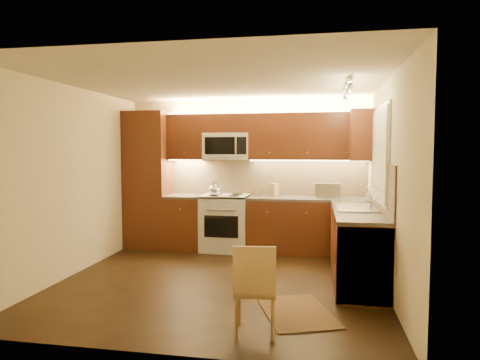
% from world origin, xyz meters
% --- Properties ---
extents(floor, '(4.00, 4.00, 0.01)m').
position_xyz_m(floor, '(0.00, 0.00, 0.00)').
color(floor, black).
rests_on(floor, ground).
extents(ceiling, '(4.00, 4.00, 0.01)m').
position_xyz_m(ceiling, '(0.00, 0.00, 2.50)').
color(ceiling, beige).
rests_on(ceiling, ground).
extents(wall_back, '(4.00, 0.01, 2.50)m').
position_xyz_m(wall_back, '(0.00, 2.00, 1.25)').
color(wall_back, beige).
rests_on(wall_back, ground).
extents(wall_front, '(4.00, 0.01, 2.50)m').
position_xyz_m(wall_front, '(0.00, -2.00, 1.25)').
color(wall_front, beige).
rests_on(wall_front, ground).
extents(wall_left, '(0.01, 4.00, 2.50)m').
position_xyz_m(wall_left, '(-2.00, 0.00, 1.25)').
color(wall_left, beige).
rests_on(wall_left, ground).
extents(wall_right, '(0.01, 4.00, 2.50)m').
position_xyz_m(wall_right, '(2.00, 0.00, 1.25)').
color(wall_right, beige).
rests_on(wall_right, ground).
extents(pantry, '(0.70, 0.60, 2.30)m').
position_xyz_m(pantry, '(-1.65, 1.70, 1.15)').
color(pantry, '#47200F').
rests_on(pantry, floor).
extents(base_cab_back_left, '(0.62, 0.60, 0.86)m').
position_xyz_m(base_cab_back_left, '(-0.99, 1.70, 0.43)').
color(base_cab_back_left, '#47200F').
rests_on(base_cab_back_left, floor).
extents(counter_back_left, '(0.62, 0.60, 0.04)m').
position_xyz_m(counter_back_left, '(-0.99, 1.70, 0.88)').
color(counter_back_left, '#383533').
rests_on(counter_back_left, base_cab_back_left).
extents(base_cab_back_right, '(1.92, 0.60, 0.86)m').
position_xyz_m(base_cab_back_right, '(1.04, 1.70, 0.43)').
color(base_cab_back_right, '#47200F').
rests_on(base_cab_back_right, floor).
extents(counter_back_right, '(1.92, 0.60, 0.04)m').
position_xyz_m(counter_back_right, '(1.04, 1.70, 0.88)').
color(counter_back_right, '#383533').
rests_on(counter_back_right, base_cab_back_right).
extents(base_cab_right, '(0.60, 2.00, 0.86)m').
position_xyz_m(base_cab_right, '(1.70, 0.40, 0.43)').
color(base_cab_right, '#47200F').
rests_on(base_cab_right, floor).
extents(counter_right, '(0.60, 2.00, 0.04)m').
position_xyz_m(counter_right, '(1.70, 0.40, 0.88)').
color(counter_right, '#383533').
rests_on(counter_right, base_cab_right).
extents(dishwasher, '(0.58, 0.60, 0.84)m').
position_xyz_m(dishwasher, '(1.70, -0.30, 0.43)').
color(dishwasher, silver).
rests_on(dishwasher, floor).
extents(backsplash_back, '(3.30, 0.02, 0.60)m').
position_xyz_m(backsplash_back, '(0.35, 1.99, 1.20)').
color(backsplash_back, tan).
rests_on(backsplash_back, wall_back).
extents(backsplash_right, '(0.02, 2.00, 0.60)m').
position_xyz_m(backsplash_right, '(1.99, 0.40, 1.20)').
color(backsplash_right, tan).
rests_on(backsplash_right, wall_right).
extents(upper_cab_back_left, '(0.62, 0.35, 0.75)m').
position_xyz_m(upper_cab_back_left, '(-0.99, 1.82, 1.88)').
color(upper_cab_back_left, '#47200F').
rests_on(upper_cab_back_left, wall_back).
extents(upper_cab_back_right, '(1.92, 0.35, 0.75)m').
position_xyz_m(upper_cab_back_right, '(1.04, 1.82, 1.88)').
color(upper_cab_back_right, '#47200F').
rests_on(upper_cab_back_right, wall_back).
extents(upper_cab_bridge, '(0.76, 0.35, 0.31)m').
position_xyz_m(upper_cab_bridge, '(-0.30, 1.82, 2.09)').
color(upper_cab_bridge, '#47200F').
rests_on(upper_cab_bridge, wall_back).
extents(upper_cab_right_corner, '(0.35, 0.50, 0.75)m').
position_xyz_m(upper_cab_right_corner, '(1.82, 1.40, 1.88)').
color(upper_cab_right_corner, '#47200F').
rests_on(upper_cab_right_corner, wall_right).
extents(stove, '(0.76, 0.65, 0.92)m').
position_xyz_m(stove, '(-0.30, 1.68, 0.46)').
color(stove, silver).
rests_on(stove, floor).
extents(microwave, '(0.76, 0.38, 0.44)m').
position_xyz_m(microwave, '(-0.30, 1.81, 1.72)').
color(microwave, silver).
rests_on(microwave, wall_back).
extents(window_frame, '(0.03, 1.44, 1.24)m').
position_xyz_m(window_frame, '(1.99, 0.55, 1.60)').
color(window_frame, silver).
rests_on(window_frame, wall_right).
extents(window_blinds, '(0.02, 1.36, 1.16)m').
position_xyz_m(window_blinds, '(1.97, 0.55, 1.60)').
color(window_blinds, silver).
rests_on(window_blinds, wall_right).
extents(sink, '(0.52, 0.86, 0.15)m').
position_xyz_m(sink, '(1.70, 0.55, 0.98)').
color(sink, silver).
rests_on(sink, counter_right).
extents(faucet, '(0.20, 0.04, 0.30)m').
position_xyz_m(faucet, '(1.88, 0.55, 1.05)').
color(faucet, silver).
rests_on(faucet, counter_right).
extents(track_light_bar, '(0.04, 1.20, 0.03)m').
position_xyz_m(track_light_bar, '(1.55, 0.40, 2.46)').
color(track_light_bar, silver).
rests_on(track_light_bar, ceiling).
extents(kettle, '(0.24, 0.24, 0.24)m').
position_xyz_m(kettle, '(-0.44, 1.51, 1.04)').
color(kettle, silver).
rests_on(kettle, stove).
extents(toaster_oven, '(0.41, 0.32, 0.24)m').
position_xyz_m(toaster_oven, '(1.36, 1.74, 1.02)').
color(toaster_oven, silver).
rests_on(toaster_oven, counter_back_right).
extents(knife_block, '(0.15, 0.18, 0.21)m').
position_xyz_m(knife_block, '(0.49, 1.79, 1.01)').
color(knife_block, olive).
rests_on(knife_block, counter_back_right).
extents(spice_jar_a, '(0.05, 0.05, 0.10)m').
position_xyz_m(spice_jar_a, '(0.24, 1.82, 0.95)').
color(spice_jar_a, silver).
rests_on(spice_jar_a, counter_back_right).
extents(spice_jar_b, '(0.05, 0.05, 0.09)m').
position_xyz_m(spice_jar_b, '(0.15, 1.89, 0.94)').
color(spice_jar_b, brown).
rests_on(spice_jar_b, counter_back_right).
extents(spice_jar_c, '(0.05, 0.05, 0.10)m').
position_xyz_m(spice_jar_c, '(0.61, 1.93, 0.95)').
color(spice_jar_c, silver).
rests_on(spice_jar_c, counter_back_right).
extents(spice_jar_d, '(0.05, 0.05, 0.08)m').
position_xyz_m(spice_jar_d, '(0.26, 1.86, 0.94)').
color(spice_jar_d, brown).
rests_on(spice_jar_d, counter_back_right).
extents(soap_bottle, '(0.10, 0.10, 0.18)m').
position_xyz_m(soap_bottle, '(1.94, 1.34, 0.99)').
color(soap_bottle, silver).
rests_on(soap_bottle, counter_right).
extents(rug, '(0.94, 1.14, 0.01)m').
position_xyz_m(rug, '(1.00, -0.90, 0.01)').
color(rug, black).
rests_on(rug, floor).
extents(dining_chair, '(0.41, 0.41, 0.84)m').
position_xyz_m(dining_chair, '(0.66, -1.47, 0.42)').
color(dining_chair, olive).
rests_on(dining_chair, floor).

